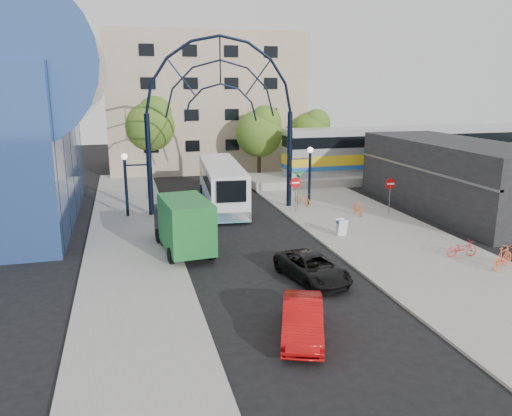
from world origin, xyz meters
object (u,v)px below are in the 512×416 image
object	(u,v)px
city_bus	(222,184)
bike_far_a	(462,248)
train_car	(411,149)
bike_near_a	(303,199)
tree_north_a	(261,131)
bike_far_b	(503,257)
street_name_sign	(298,182)
tree_north_c	(312,131)
gateway_arch	(221,89)
tree_north_b	(151,123)
green_truck	(183,224)
do_not_enter_sign	(390,187)
red_sedan	(303,320)
bike_near_b	(358,208)
black_suv	(312,268)
stop_sign	(296,186)
sandwich_board	(342,225)

from	to	relation	value
city_bus	bike_far_a	bearing A→B (deg)	-51.78
train_car	bike_near_a	bearing A→B (deg)	-150.08
tree_north_a	bike_far_b	xyz separation A→B (m)	(4.77, -27.02, -3.93)
street_name_sign	tree_north_c	bearing A→B (deg)	65.69
gateway_arch	train_car	bearing A→B (deg)	21.80
tree_north_b	bike_near_a	distance (m)	19.38
city_bus	green_truck	world-z (taller)	city_bus
do_not_enter_sign	red_sedan	world-z (taller)	do_not_enter_sign
bike_near_b	black_suv	bearing A→B (deg)	-123.48
street_name_sign	bike_near_b	world-z (taller)	street_name_sign
bike_far_b	city_bus	bearing A→B (deg)	7.41
city_bus	tree_north_a	bearing A→B (deg)	65.21
tree_north_c	bike_far_a	xyz separation A→B (m)	(-2.05, -27.04, -3.72)
do_not_enter_sign	bike_far_b	size ratio (longest dim) A/B	1.35
stop_sign	black_suv	world-z (taller)	stop_sign
do_not_enter_sign	tree_north_c	xyz separation A→B (m)	(1.12, 17.93, 2.30)
stop_sign	bike_near_b	xyz separation A→B (m)	(3.93, -1.80, -1.38)
stop_sign	train_car	distance (m)	18.22
sandwich_board	train_car	xyz separation A→B (m)	(14.40, 16.02, 2.16)
black_suv	tree_north_a	bearing A→B (deg)	68.66
train_car	tree_north_b	size ratio (longest dim) A/B	3.14
gateway_arch	bike_near_a	size ratio (longest dim) A/B	8.28
tree_north_b	bike_far_a	world-z (taller)	tree_north_b
tree_north_a	red_sedan	size ratio (longest dim) A/B	1.72
bike_far_b	bike_far_a	bearing A→B (deg)	-2.08
gateway_arch	green_truck	world-z (taller)	gateway_arch
train_car	bike_near_b	xyz separation A→B (m)	(-11.27, -11.80, -2.29)
bike_near_a	bike_far_a	xyz separation A→B (m)	(3.97, -13.11, 0.01)
sandwich_board	green_truck	xyz separation A→B (m)	(-9.37, -0.09, 0.78)
street_name_sign	bike_far_b	distance (m)	14.90
bike_near_a	bike_far_a	world-z (taller)	bike_far_a
tree_north_b	red_sedan	world-z (taller)	tree_north_b
stop_sign	street_name_sign	xyz separation A→B (m)	(0.40, 0.60, 0.14)
sandwich_board	black_suv	bearing A→B (deg)	-125.09
street_name_sign	train_car	size ratio (longest dim) A/B	0.11
city_bus	green_truck	xyz separation A→B (m)	(-4.08, -9.88, -0.14)
street_name_sign	tree_north_c	xyz separation A→B (m)	(6.92, 15.33, 2.15)
green_truck	street_name_sign	bearing A→B (deg)	31.28
stop_sign	bike_near_a	world-z (taller)	stop_sign
stop_sign	sandwich_board	distance (m)	6.20
tree_north_b	bike_near_a	bearing A→B (deg)	-57.93
bike_near_a	tree_north_b	bearing A→B (deg)	102.22
bike_near_b	tree_north_b	bearing A→B (deg)	124.79
bike_near_b	train_car	bearing A→B (deg)	48.54
black_suv	bike_near_a	world-z (taller)	black_suv
tree_north_b	bike_far_b	world-z (taller)	tree_north_b
gateway_arch	bike_near_b	world-z (taller)	gateway_arch
gateway_arch	bike_near_a	xyz separation A→B (m)	(6.10, 0.00, -8.00)
tree_north_b	bike_near_b	distance (m)	23.87
green_truck	black_suv	xyz separation A→B (m)	(5.24, -5.79, -0.91)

